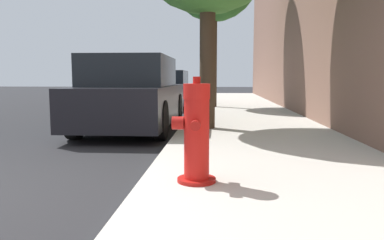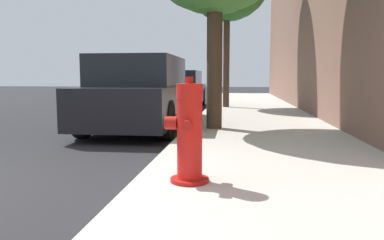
% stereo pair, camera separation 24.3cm
% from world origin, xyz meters
% --- Properties ---
extents(sidewalk_slab, '(2.86, 40.00, 0.13)m').
position_xyz_m(sidewalk_slab, '(3.04, 0.00, 0.07)').
color(sidewalk_slab, beige).
rests_on(sidewalk_slab, ground_plane).
extents(fire_hydrant, '(0.40, 0.41, 0.97)m').
position_xyz_m(fire_hydrant, '(2.14, 0.40, 0.58)').
color(fire_hydrant, '#A91511').
rests_on(fire_hydrant, sidewalk_slab).
extents(parked_car_near, '(1.74, 4.18, 1.52)m').
position_xyz_m(parked_car_near, '(0.58, 4.70, 0.73)').
color(parked_car_near, black).
rests_on(parked_car_near, ground_plane).
extents(parked_car_mid, '(1.74, 3.88, 1.33)m').
position_xyz_m(parked_car_mid, '(0.43, 10.47, 0.65)').
color(parked_car_mid, navy).
rests_on(parked_car_mid, ground_plane).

